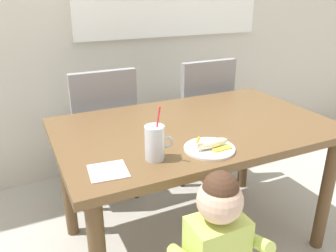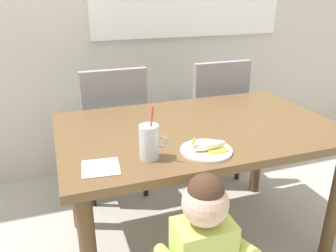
# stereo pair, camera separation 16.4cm
# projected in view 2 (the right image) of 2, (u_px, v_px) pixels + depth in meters

# --- Properties ---
(ground_plane) EXTENTS (24.00, 24.00, 0.00)m
(ground_plane) POSITION_uv_depth(u_px,v_px,m) (194.00, 240.00, 2.08)
(ground_plane) COLOR #B7B2A8
(dining_table) EXTENTS (1.45, 0.90, 0.75)m
(dining_table) POSITION_uv_depth(u_px,v_px,m) (198.00, 143.00, 1.84)
(dining_table) COLOR brown
(dining_table) RESTS_ON ground
(dining_chair_left) EXTENTS (0.44, 0.44, 0.96)m
(dining_chair_left) POSITION_uv_depth(u_px,v_px,m) (113.00, 126.00, 2.37)
(dining_chair_left) COLOR gray
(dining_chair_left) RESTS_ON ground
(dining_chair_right) EXTENTS (0.44, 0.44, 0.96)m
(dining_chair_right) POSITION_uv_depth(u_px,v_px,m) (213.00, 114.00, 2.59)
(dining_chair_right) COLOR gray
(dining_chair_right) RESTS_ON ground
(toddler_standing) EXTENTS (0.33, 0.24, 0.84)m
(toddler_standing) POSITION_uv_depth(u_px,v_px,m) (203.00, 248.00, 1.27)
(toddler_standing) COLOR #3F4760
(toddler_standing) RESTS_ON ground
(milk_cup) EXTENTS (0.13, 0.09, 0.25)m
(milk_cup) POSITION_uv_depth(u_px,v_px,m) (149.00, 144.00, 1.44)
(milk_cup) COLOR silver
(milk_cup) RESTS_ON dining_table
(snack_plate) EXTENTS (0.23, 0.23, 0.01)m
(snack_plate) POSITION_uv_depth(u_px,v_px,m) (206.00, 150.00, 1.51)
(snack_plate) COLOR white
(snack_plate) RESTS_ON dining_table
(peeled_banana) EXTENTS (0.17, 0.11, 0.07)m
(peeled_banana) POSITION_uv_depth(u_px,v_px,m) (209.00, 146.00, 1.50)
(peeled_banana) COLOR #F4EAC6
(peeled_banana) RESTS_ON snack_plate
(paper_napkin) EXTENTS (0.16, 0.16, 0.00)m
(paper_napkin) POSITION_uv_depth(u_px,v_px,m) (101.00, 168.00, 1.38)
(paper_napkin) COLOR silver
(paper_napkin) RESTS_ON dining_table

